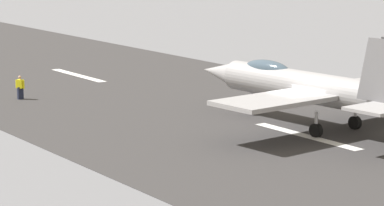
% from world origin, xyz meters
% --- Properties ---
extents(ground_plane, '(400.00, 400.00, 0.00)m').
position_xyz_m(ground_plane, '(0.00, 0.00, 0.00)').
color(ground_plane, slate).
extents(runway_strip, '(240.00, 26.00, 0.02)m').
position_xyz_m(runway_strip, '(-0.02, 0.00, 0.01)').
color(runway_strip, '#353333').
rests_on(runway_strip, ground).
extents(fighter_jet, '(17.59, 14.66, 5.56)m').
position_xyz_m(fighter_jet, '(0.47, -1.72, 2.36)').
color(fighter_jet, '#9B999C').
rests_on(fighter_jet, ground).
extents(crew_person, '(0.62, 0.46, 1.60)m').
position_xyz_m(crew_person, '(18.42, 8.05, 0.80)').
color(crew_person, '#1E2338').
rests_on(crew_person, ground).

